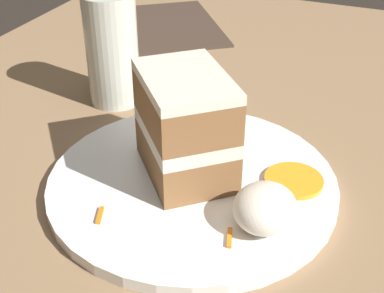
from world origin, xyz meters
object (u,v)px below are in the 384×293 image
object	(u,v)px
cream_dollop	(265,208)
menu_card	(166,26)
cake_slice	(185,126)
orange_garnish	(294,180)
plate	(192,183)
drinking_glass	(113,57)

from	to	relation	value
cream_dollop	menu_card	distance (m)	0.52
cake_slice	orange_garnish	size ratio (longest dim) A/B	2.27
orange_garnish	plate	bearing A→B (deg)	108.07
orange_garnish	menu_card	world-z (taller)	orange_garnish
drinking_glass	cream_dollop	bearing A→B (deg)	-125.47
cake_slice	drinking_glass	xyz separation A→B (m)	(0.12, 0.15, -0.00)
drinking_glass	menu_card	world-z (taller)	drinking_glass
plate	cake_slice	xyz separation A→B (m)	(0.01, 0.01, 0.06)
plate	drinking_glass	bearing A→B (deg)	50.14
cake_slice	menu_card	size ratio (longest dim) A/B	0.57
plate	drinking_glass	world-z (taller)	drinking_glass
cake_slice	menu_card	world-z (taller)	cake_slice
cream_dollop	drinking_glass	size ratio (longest dim) A/B	0.44
cream_dollop	orange_garnish	world-z (taller)	cream_dollop
plate	cake_slice	bearing A→B (deg)	49.32
cream_dollop	drinking_glass	distance (m)	0.29
plate	menu_card	xyz separation A→B (m)	(0.39, 0.21, -0.00)
cream_dollop	orange_garnish	size ratio (longest dim) A/B	1.07
menu_card	orange_garnish	bearing A→B (deg)	93.39
cake_slice	orange_garnish	bearing A→B (deg)	-29.03
drinking_glass	cake_slice	bearing A→B (deg)	-129.80
plate	cream_dollop	world-z (taller)	cream_dollop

